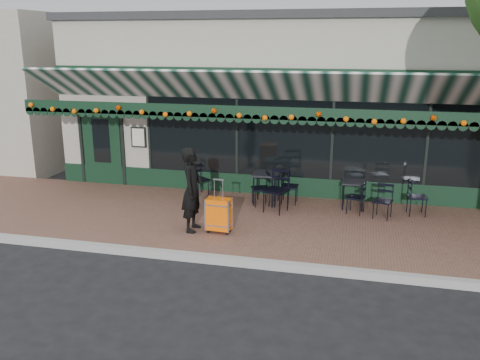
% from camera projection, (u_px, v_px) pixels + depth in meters
% --- Properties ---
extents(ground, '(80.00, 80.00, 0.00)m').
position_uv_depth(ground, '(239.00, 264.00, 9.42)').
color(ground, black).
rests_on(ground, ground).
extents(sidewalk, '(18.00, 4.00, 0.15)m').
position_uv_depth(sidewalk, '(260.00, 223.00, 11.27)').
color(sidewalk, brown).
rests_on(sidewalk, ground).
extents(curb, '(18.00, 0.16, 0.15)m').
position_uv_depth(curb, '(238.00, 262.00, 9.32)').
color(curb, '#9E9E99').
rests_on(curb, ground).
extents(restaurant_building, '(12.00, 9.60, 4.50)m').
position_uv_depth(restaurant_building, '(296.00, 96.00, 16.16)').
color(restaurant_building, '#A8A292').
rests_on(restaurant_building, ground).
extents(woman, '(0.44, 0.66, 1.77)m').
position_uv_depth(woman, '(192.00, 190.00, 10.44)').
color(woman, black).
rests_on(woman, sidewalk).
extents(suitcase, '(0.51, 0.31, 1.14)m').
position_uv_depth(suitcase, '(219.00, 215.00, 10.45)').
color(suitcase, '#FF6408').
rests_on(suitcase, sidewalk).
extents(cafe_table_a, '(0.53, 0.53, 0.66)m').
position_uv_depth(cafe_table_a, '(354.00, 184.00, 11.91)').
color(cafe_table_a, black).
rests_on(cafe_table_a, sidewalk).
extents(cafe_table_b, '(0.62, 0.62, 0.76)m').
position_uv_depth(cafe_table_b, '(266.00, 176.00, 12.24)').
color(cafe_table_b, black).
rests_on(cafe_table_b, sidewalk).
extents(chair_a_left, '(0.46, 0.46, 0.76)m').
position_uv_depth(chair_a_left, '(356.00, 198.00, 11.60)').
color(chair_a_left, black).
rests_on(chair_a_left, sidewalk).
extents(chair_a_right, '(0.46, 0.46, 0.83)m').
position_uv_depth(chair_a_right, '(417.00, 197.00, 11.49)').
color(chair_a_right, black).
rests_on(chair_a_right, sidewalk).
extents(chair_a_front, '(0.48, 0.48, 0.78)m').
position_uv_depth(chair_a_front, '(383.00, 201.00, 11.29)').
color(chair_a_front, black).
rests_on(chair_a_front, sidewalk).
extents(chair_b_left, '(0.54, 0.54, 0.82)m').
position_uv_depth(chair_b_left, '(261.00, 189.00, 12.17)').
color(chair_b_left, black).
rests_on(chair_b_left, sidewalk).
extents(chair_b_right, '(0.42, 0.42, 0.83)m').
position_uv_depth(chair_b_right, '(290.00, 187.00, 12.34)').
color(chair_b_right, black).
rests_on(chair_b_right, sidewalk).
extents(chair_b_front, '(0.63, 0.63, 1.00)m').
position_uv_depth(chair_b_front, '(276.00, 191.00, 11.68)').
color(chair_b_front, black).
rests_on(chair_b_front, sidewalk).
extents(chair_solo, '(0.54, 0.54, 0.78)m').
position_uv_depth(chair_solo, '(200.00, 180.00, 13.02)').
color(chair_solo, black).
rests_on(chair_solo, sidewalk).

